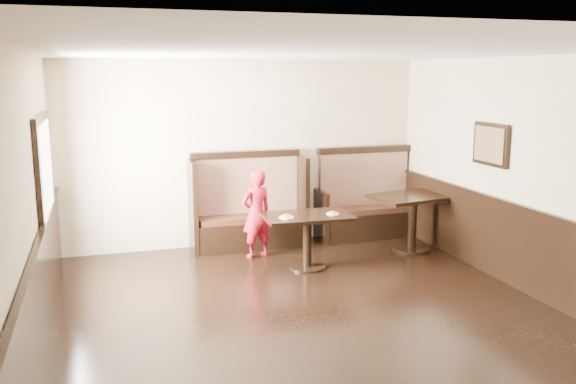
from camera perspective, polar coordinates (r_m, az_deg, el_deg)
name	(u,v)px	position (r m, az deg, el deg)	size (l,w,h in m)	color
ground	(325,332)	(6.41, 3.47, -12.94)	(7.00, 7.00, 0.00)	black
room_shell	(289,264)	(6.32, 0.09, -6.75)	(7.00, 7.00, 7.00)	beige
booth_main	(248,212)	(9.24, -3.76, -1.92)	(1.75, 0.72, 1.45)	black
booth_neighbor	(366,207)	(9.88, 7.31, -1.41)	(1.65, 0.72, 1.45)	black
table_main	(307,227)	(8.19, 1.82, -3.31)	(1.19, 0.77, 0.74)	black
table_neighbor	(413,209)	(9.19, 11.61, -1.57)	(1.31, 0.96, 0.84)	black
child	(257,214)	(8.68, -2.96, -2.04)	(0.46, 0.30, 1.27)	red
pizza_plate_left	(286,217)	(7.97, -0.14, -2.32)	(0.20, 0.20, 0.04)	white
pizza_plate_right	(333,213)	(8.20, 4.21, -1.98)	(0.17, 0.17, 0.03)	white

